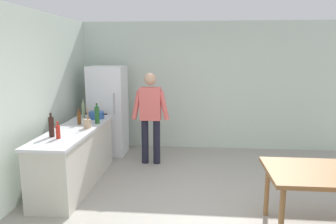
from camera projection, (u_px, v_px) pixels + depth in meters
ground_plane at (203, 214)px, 4.13m from camera, size 14.00×14.00×0.00m
wall_back at (202, 86)px, 6.81m from camera, size 6.40×0.12×2.70m
wall_left at (12, 106)px, 4.29m from camera, size 0.12×5.60×2.70m
kitchen_counter at (75, 156)px, 5.00m from camera, size 0.64×2.20×0.90m
refrigerator at (108, 110)px, 6.47m from camera, size 0.70×0.67×1.80m
person at (151, 112)px, 5.83m from camera, size 0.70×0.22×1.70m
dining_table at (330, 178)px, 3.59m from camera, size 1.40×0.90×0.75m
cooking_pot at (96, 115)px, 5.68m from camera, size 0.40×0.28×0.12m
utensil_jar at (87, 123)px, 4.95m from camera, size 0.11×0.11×0.32m
bottle_sauce_red at (58, 132)px, 4.35m from camera, size 0.06×0.06×0.24m
bottle_wine_dark at (51, 127)px, 4.43m from camera, size 0.08×0.08×0.34m
bottle_beer_brown at (79, 118)px, 5.20m from camera, size 0.06×0.06×0.26m
bottle_wine_green at (97, 115)px, 5.26m from camera, size 0.08×0.08×0.34m
bottle_vinegar_tall at (83, 110)px, 5.74m from camera, size 0.06×0.06×0.32m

